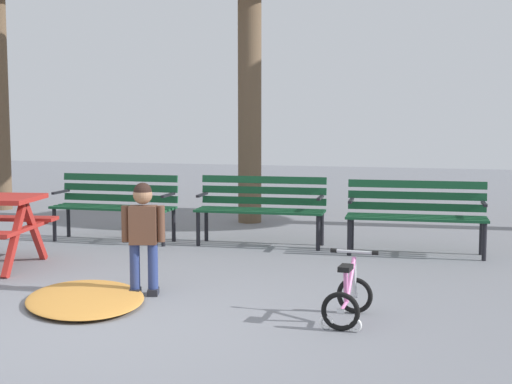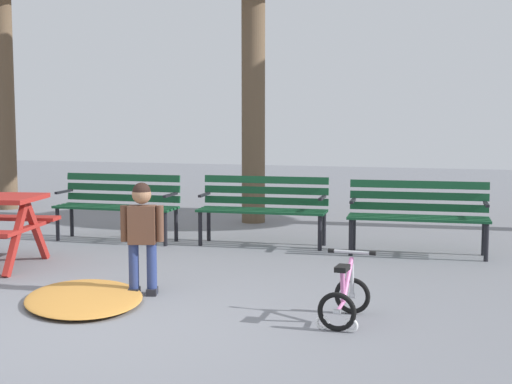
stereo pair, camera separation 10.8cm
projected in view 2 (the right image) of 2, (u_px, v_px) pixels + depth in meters
ground at (88, 326)px, 5.62m from camera, size 36.00×36.00×0.00m
park_bench_far_left at (119, 201)px, 9.45m from camera, size 1.60×0.47×0.85m
park_bench_left at (263, 204)px, 9.11m from camera, size 1.62×0.53×0.85m
park_bench_right at (418, 211)px, 8.47m from camera, size 1.62×0.54×0.85m
child_standing at (142, 229)px, 6.54m from camera, size 0.38×0.22×1.02m
kids_bicycle at (345, 297)px, 5.70m from camera, size 0.40×0.58×0.54m
leaf_pile at (84, 298)px, 6.35m from camera, size 1.60×1.75×0.07m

